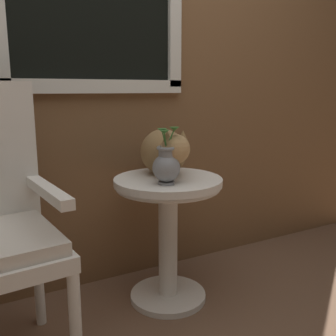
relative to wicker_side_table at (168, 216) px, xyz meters
The scene contains 5 objects.
ground_plane 0.55m from the wicker_side_table, 115.12° to the right, with size 6.00×6.00×0.00m, color brown.
back_wall 0.94m from the wicker_side_table, 110.12° to the left, with size 4.00×0.07×2.60m.
wicker_side_table is the anchor object (origin of this frame).
cat 0.32m from the wicker_side_table, 74.60° to the left, with size 0.27×0.56×0.24m.
pewter_vase_with_ivy 0.31m from the wicker_side_table, 122.28° to the right, with size 0.13×0.13×0.26m.
Camera 1 is at (-0.74, -1.32, 1.07)m, focal length 41.12 mm.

